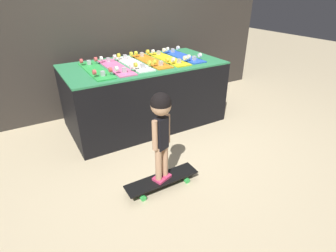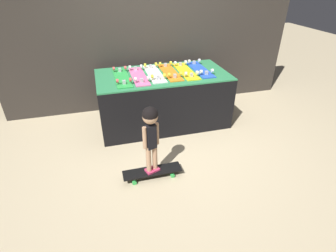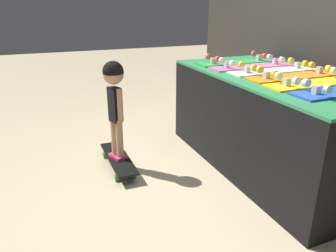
# 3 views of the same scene
# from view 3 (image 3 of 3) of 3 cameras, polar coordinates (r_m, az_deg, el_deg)

# --- Properties ---
(ground_plane) EXTENTS (16.00, 16.00, 0.00)m
(ground_plane) POSITION_cam_3_polar(r_m,az_deg,el_deg) (2.76, 7.88, -8.57)
(ground_plane) COLOR beige
(display_rack) EXTENTS (1.92, 0.98, 0.80)m
(display_rack) POSITION_cam_3_polar(r_m,az_deg,el_deg) (2.90, 18.08, 0.74)
(display_rack) COLOR black
(display_rack) RESTS_ON ground_plane
(skateboard_green_on_rack) EXTENTS (0.20, 0.78, 0.09)m
(skateboard_green_on_rack) POSITION_cam_3_polar(r_m,az_deg,el_deg) (3.25, 11.82, 10.94)
(skateboard_green_on_rack) COLOR green
(skateboard_green_on_rack) RESTS_ON display_rack
(skateboard_pink_on_rack) EXTENTS (0.20, 0.78, 0.09)m
(skateboard_pink_on_rack) POSITION_cam_3_polar(r_m,az_deg,el_deg) (3.06, 14.36, 10.15)
(skateboard_pink_on_rack) COLOR pink
(skateboard_pink_on_rack) RESTS_ON display_rack
(skateboard_white_on_rack) EXTENTS (0.20, 0.78, 0.09)m
(skateboard_white_on_rack) POSITION_cam_3_polar(r_m,az_deg,el_deg) (2.90, 17.80, 9.27)
(skateboard_white_on_rack) COLOR white
(skateboard_white_on_rack) RESTS_ON display_rack
(skateboard_orange_on_rack) EXTENTS (0.20, 0.78, 0.09)m
(skateboard_orange_on_rack) POSITION_cam_3_polar(r_m,az_deg,el_deg) (2.73, 21.03, 8.22)
(skateboard_orange_on_rack) COLOR orange
(skateboard_orange_on_rack) RESTS_ON display_rack
(skateboard_yellow_on_rack) EXTENTS (0.20, 0.78, 0.09)m
(skateboard_yellow_on_rack) POSITION_cam_3_polar(r_m,az_deg,el_deg) (2.55, 24.27, 6.97)
(skateboard_yellow_on_rack) COLOR yellow
(skateboard_yellow_on_rack) RESTS_ON display_rack
(skateboard_on_floor) EXTENTS (0.69, 0.18, 0.09)m
(skateboard_on_floor) POSITION_cam_3_polar(r_m,az_deg,el_deg) (2.87, -8.65, -5.72)
(skateboard_on_floor) COLOR black
(skateboard_on_floor) RESTS_ON ground_plane
(child) EXTENTS (0.19, 0.17, 0.83)m
(child) POSITION_cam_3_polar(r_m,az_deg,el_deg) (2.66, -9.34, 5.86)
(child) COLOR #E03D6B
(child) RESTS_ON skateboard_on_floor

